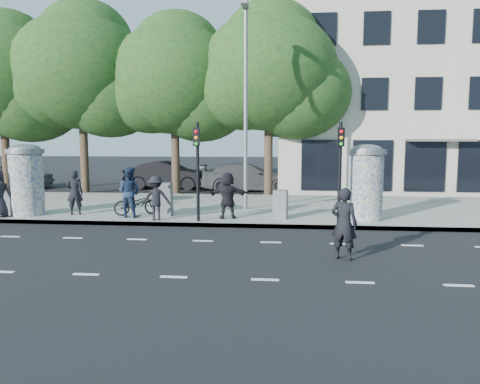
# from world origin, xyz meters

# --- Properties ---
(ground) EXTENTS (120.00, 120.00, 0.00)m
(ground) POSITION_xyz_m (0.00, 0.00, 0.00)
(ground) COLOR black
(ground) RESTS_ON ground
(sidewalk) EXTENTS (40.00, 8.00, 0.15)m
(sidewalk) POSITION_xyz_m (0.00, 7.50, 0.07)
(sidewalk) COLOR gray
(sidewalk) RESTS_ON ground
(curb) EXTENTS (40.00, 0.10, 0.16)m
(curb) POSITION_xyz_m (0.00, 3.55, 0.07)
(curb) COLOR slate
(curb) RESTS_ON ground
(lane_dash_near) EXTENTS (32.00, 0.12, 0.01)m
(lane_dash_near) POSITION_xyz_m (0.00, -2.20, 0.00)
(lane_dash_near) COLOR silver
(lane_dash_near) RESTS_ON ground
(lane_dash_far) EXTENTS (32.00, 0.12, 0.01)m
(lane_dash_far) POSITION_xyz_m (0.00, 1.40, 0.00)
(lane_dash_far) COLOR silver
(lane_dash_far) RESTS_ON ground
(ad_column_left) EXTENTS (1.36, 1.36, 2.65)m
(ad_column_left) POSITION_xyz_m (-7.20, 4.50, 1.54)
(ad_column_left) COLOR beige
(ad_column_left) RESTS_ON sidewalk
(ad_column_right) EXTENTS (1.36, 1.36, 2.65)m
(ad_column_right) POSITION_xyz_m (5.20, 4.70, 1.54)
(ad_column_right) COLOR beige
(ad_column_right) RESTS_ON sidewalk
(traffic_pole_near) EXTENTS (0.22, 0.31, 3.40)m
(traffic_pole_near) POSITION_xyz_m (-0.60, 3.79, 2.23)
(traffic_pole_near) COLOR black
(traffic_pole_near) RESTS_ON sidewalk
(traffic_pole_far) EXTENTS (0.22, 0.31, 3.40)m
(traffic_pole_far) POSITION_xyz_m (4.20, 3.79, 2.23)
(traffic_pole_far) COLOR black
(traffic_pole_far) RESTS_ON sidewalk
(street_lamp) EXTENTS (0.25, 0.93, 8.00)m
(street_lamp) POSITION_xyz_m (0.80, 6.63, 4.79)
(street_lamp) COLOR slate
(street_lamp) RESTS_ON sidewalk
(tree_far_left) EXTENTS (7.20, 7.20, 9.26)m
(tree_far_left) POSITION_xyz_m (-13.00, 12.50, 6.19)
(tree_far_left) COLOR #38281C
(tree_far_left) RESTS_ON ground
(tree_mid_left) EXTENTS (7.20, 7.20, 9.57)m
(tree_mid_left) POSITION_xyz_m (-8.50, 12.50, 6.50)
(tree_mid_left) COLOR #38281C
(tree_mid_left) RESTS_ON ground
(tree_near_left) EXTENTS (6.80, 6.80, 8.97)m
(tree_near_left) POSITION_xyz_m (-3.50, 12.70, 6.06)
(tree_near_left) COLOR #38281C
(tree_near_left) RESTS_ON ground
(tree_center) EXTENTS (7.00, 7.00, 9.30)m
(tree_center) POSITION_xyz_m (1.50, 12.30, 6.31)
(tree_center) COLOR #38281C
(tree_center) RESTS_ON ground
(building) EXTENTS (20.30, 15.85, 12.00)m
(building) POSITION_xyz_m (12.00, 19.99, 5.99)
(building) COLOR #B1A995
(building) RESTS_ON ground
(ped_b) EXTENTS (0.69, 0.53, 1.67)m
(ped_b) POSITION_xyz_m (-5.45, 4.72, 0.99)
(ped_b) COLOR black
(ped_b) RESTS_ON sidewalk
(ped_c) EXTENTS (1.02, 0.87, 1.83)m
(ped_c) POSITION_xyz_m (-3.24, 4.39, 1.07)
(ped_c) COLOR #1A2943
(ped_c) RESTS_ON sidewalk
(ped_d) EXTENTS (1.14, 0.87, 1.56)m
(ped_d) POSITION_xyz_m (-2.10, 3.87, 0.93)
(ped_d) COLOR black
(ped_d) RESTS_ON sidewalk
(ped_f) EXTENTS (1.60, 0.77, 1.66)m
(ped_f) POSITION_xyz_m (0.36, 4.45, 0.98)
(ped_f) COLOR black
(ped_f) RESTS_ON sidewalk
(man_road) EXTENTS (0.78, 0.65, 1.81)m
(man_road) POSITION_xyz_m (3.87, -0.32, 0.91)
(man_road) COLOR black
(man_road) RESTS_ON ground
(bicycle) EXTENTS (1.28, 1.79, 0.89)m
(bicycle) POSITION_xyz_m (-3.11, 4.85, 0.60)
(bicycle) COLOR black
(bicycle) RESTS_ON sidewalk
(cabinet_left) EXTENTS (0.59, 0.43, 1.23)m
(cabinet_left) POSITION_xyz_m (-2.06, 4.81, 0.76)
(cabinet_left) COLOR #5E6062
(cabinet_left) RESTS_ON sidewalk
(cabinet_right) EXTENTS (0.55, 0.44, 1.02)m
(cabinet_right) POSITION_xyz_m (2.23, 4.58, 0.66)
(cabinet_right) COLOR slate
(cabinet_right) RESTS_ON sidewalk
(car_left) EXTENTS (3.55, 5.15, 1.63)m
(car_left) POSITION_xyz_m (-13.81, 14.16, 0.81)
(car_left) COLOR slate
(car_left) RESTS_ON ground
(car_mid) EXTENTS (1.75, 4.92, 1.62)m
(car_mid) POSITION_xyz_m (-4.56, 15.00, 0.81)
(car_mid) COLOR black
(car_mid) RESTS_ON ground
(car_right) EXTENTS (2.91, 5.62, 1.56)m
(car_right) POSITION_xyz_m (0.24, 14.44, 0.78)
(car_right) COLOR #4B4D51
(car_right) RESTS_ON ground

